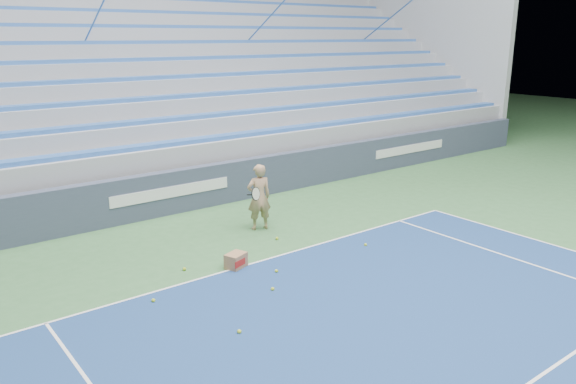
% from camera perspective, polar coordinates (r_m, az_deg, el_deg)
% --- Properties ---
extents(sponsor_barrier, '(30.00, 0.32, 1.10)m').
position_cam_1_polar(sponsor_barrier, '(14.41, -11.96, -0.04)').
color(sponsor_barrier, '#384055').
rests_on(sponsor_barrier, ground).
extents(bleachers, '(31.00, 9.15, 7.30)m').
position_cam_1_polar(bleachers, '(19.33, -19.87, 8.76)').
color(bleachers, '#999BA2').
rests_on(bleachers, ground).
extents(tennis_player, '(0.93, 0.87, 1.55)m').
position_cam_1_polar(tennis_player, '(12.89, -2.97, -0.52)').
color(tennis_player, tan).
rests_on(tennis_player, ground).
extents(ball_box, '(0.47, 0.42, 0.29)m').
position_cam_1_polar(ball_box, '(10.99, -5.31, -6.96)').
color(ball_box, '#956A48').
rests_on(ball_box, ground).
extents(tennis_ball_0, '(0.07, 0.07, 0.07)m').
position_cam_1_polar(tennis_ball_0, '(12.43, -1.13, -4.73)').
color(tennis_ball_0, '#BDD02A').
rests_on(tennis_ball_0, ground).
extents(tennis_ball_1, '(0.07, 0.07, 0.07)m').
position_cam_1_polar(tennis_ball_1, '(11.04, -10.49, -7.69)').
color(tennis_ball_1, '#BDD02A').
rests_on(tennis_ball_1, ground).
extents(tennis_ball_2, '(0.07, 0.07, 0.07)m').
position_cam_1_polar(tennis_ball_2, '(10.06, -1.58, -9.82)').
color(tennis_ball_2, '#BDD02A').
rests_on(tennis_ball_2, ground).
extents(tennis_ball_3, '(0.07, 0.07, 0.07)m').
position_cam_1_polar(tennis_ball_3, '(9.92, -13.52, -10.66)').
color(tennis_ball_3, '#BDD02A').
rests_on(tennis_ball_3, ground).
extents(tennis_ball_4, '(0.07, 0.07, 0.07)m').
position_cam_1_polar(tennis_ball_4, '(12.18, 7.88, -5.33)').
color(tennis_ball_4, '#BDD02A').
rests_on(tennis_ball_4, ground).
extents(tennis_ball_5, '(0.07, 0.07, 0.07)m').
position_cam_1_polar(tennis_ball_5, '(10.77, -1.18, -8.04)').
color(tennis_ball_5, '#BDD02A').
rests_on(tennis_ball_5, ground).
extents(tennis_ball_6, '(0.07, 0.07, 0.07)m').
position_cam_1_polar(tennis_ball_6, '(8.77, -4.97, -13.95)').
color(tennis_ball_6, '#BDD02A').
rests_on(tennis_ball_6, ground).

